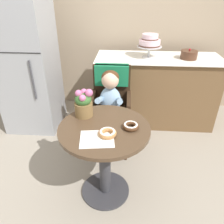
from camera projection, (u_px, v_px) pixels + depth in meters
ground_plane at (106, 190)px, 2.05m from camera, size 8.00×8.00×0.00m
back_wall at (117, 12)px, 2.96m from camera, size 4.80×0.10×2.70m
cafe_table at (105, 148)px, 1.79m from camera, size 0.72×0.72×0.72m
wicker_chair at (111, 96)px, 2.35m from camera, size 0.42×0.45×0.95m
seated_child at (110, 99)px, 2.19m from camera, size 0.27×0.32×0.73m
paper_napkin at (97, 139)px, 1.55m from camera, size 0.27×0.24×0.00m
donut_front at (107, 133)px, 1.58m from camera, size 0.13×0.13×0.04m
donut_mid at (131, 126)px, 1.67m from camera, size 0.13×0.13×0.04m
flower_vase at (84, 104)px, 1.78m from camera, size 0.16×0.15×0.24m
display_counter at (156, 91)px, 2.91m from camera, size 1.56×0.62×0.90m
tiered_cake_stand at (150, 42)px, 2.60m from camera, size 0.30×0.30×0.28m
round_layer_cake at (189, 55)px, 2.61m from camera, size 0.20×0.20×0.12m
refrigerator at (27, 64)px, 2.64m from camera, size 0.64×0.63×1.70m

